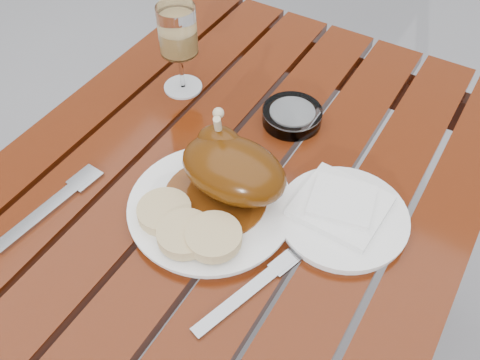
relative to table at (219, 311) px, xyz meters
name	(u,v)px	position (x,y,z in m)	size (l,w,h in m)	color
table	(219,311)	(0.00, 0.00, 0.00)	(0.80, 1.20, 0.75)	#5F210B
dinner_plate	(211,207)	(0.01, -0.01, 0.38)	(0.27, 0.27, 0.02)	white
roast_duck	(231,167)	(0.02, 0.03, 0.44)	(0.19, 0.18, 0.13)	#5E2A0A
bread_dumplings	(187,227)	(0.01, -0.08, 0.41)	(0.18, 0.11, 0.03)	tan
wine_glass	(179,50)	(-0.22, 0.23, 0.47)	(0.08, 0.08, 0.18)	tan
side_plate	(343,218)	(0.20, 0.08, 0.38)	(0.21, 0.21, 0.02)	white
napkin	(341,206)	(0.19, 0.09, 0.40)	(0.14, 0.13, 0.01)	white
ashtray	(292,116)	(0.02, 0.25, 0.39)	(0.11, 0.11, 0.03)	#B2B7BC
fork	(45,211)	(-0.23, -0.16, 0.38)	(0.02, 0.19, 0.01)	gray
knife	(250,290)	(0.14, -0.11, 0.38)	(0.02, 0.21, 0.01)	gray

